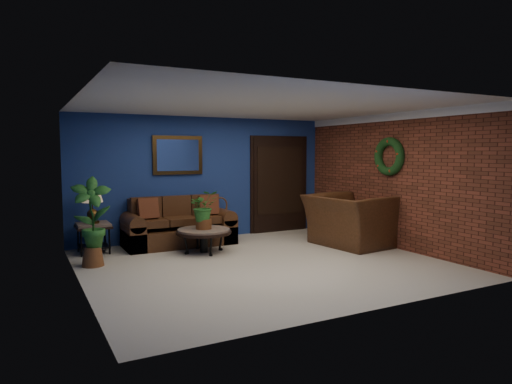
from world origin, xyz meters
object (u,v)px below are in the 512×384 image
sofa (178,229)px  side_chair (223,216)px  coffee_table (204,232)px  table_lamp (92,201)px  armchair (350,220)px  end_table (93,230)px

sofa → side_chair: (0.96, 0.04, 0.19)m
sofa → coffee_table: bearing=-78.0°
table_lamp → side_chair: table_lamp is taller
side_chair → armchair: 2.54m
coffee_table → end_table: 1.95m
side_chair → armchair: (1.93, -1.65, -0.01)m
table_lamp → armchair: (4.45, -1.58, -0.44)m
coffee_table → end_table: size_ratio=1.67×
end_table → table_lamp: (0.00, 0.00, 0.52)m
sofa → table_lamp: (-1.56, -0.03, 0.62)m
coffee_table → table_lamp: 2.02m
sofa → coffee_table: size_ratio=2.11×
end_table → sofa: bearing=1.0°
end_table → table_lamp: size_ratio=0.97×
end_table → side_chair: 2.52m
armchair → sofa: bearing=54.4°
coffee_table → side_chair: side_chair is taller
sofa → end_table: bearing=-179.0°
sofa → table_lamp: 1.68m
sofa → table_lamp: table_lamp is taller
coffee_table → side_chair: 1.20m
end_table → table_lamp: bearing=45.0°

